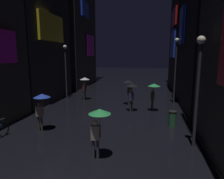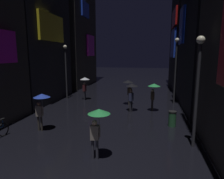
{
  "view_description": "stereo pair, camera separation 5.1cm",
  "coord_description": "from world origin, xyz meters",
  "px_view_note": "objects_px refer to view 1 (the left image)",
  "views": [
    {
      "loc": [
        2.91,
        -3.89,
        4.25
      ],
      "look_at": [
        0.0,
        11.28,
        1.51
      ],
      "focal_mm": 32.0,
      "sensor_mm": 36.0,
      "label": 1
    },
    {
      "loc": [
        2.96,
        -3.88,
        4.25
      ],
      "look_at": [
        0.0,
        11.28,
        1.51
      ],
      "focal_mm": 32.0,
      "sensor_mm": 36.0,
      "label": 2
    }
  ],
  "objects_px": {
    "pedestrian_midstreet_left_blue": "(41,102)",
    "streetlamp_left_far": "(66,65)",
    "streetlamp_right_near": "(198,79)",
    "pedestrian_far_right_black": "(132,90)",
    "pedestrian_midstreet_centre_green": "(98,120)",
    "pedestrian_foreground_left_green": "(154,89)",
    "pedestrian_near_crossing_clear": "(85,82)",
    "streetlamp_right_far": "(176,63)",
    "pedestrian_foreground_right_black": "(129,85)",
    "trash_bin": "(172,119)"
  },
  "relations": [
    {
      "from": "pedestrian_foreground_left_green",
      "to": "streetlamp_right_far",
      "type": "height_order",
      "value": "streetlamp_right_far"
    },
    {
      "from": "pedestrian_far_right_black",
      "to": "pedestrian_midstreet_centre_green",
      "type": "relative_size",
      "value": 1.0
    },
    {
      "from": "trash_bin",
      "to": "pedestrian_midstreet_centre_green",
      "type": "bearing_deg",
      "value": -126.82
    },
    {
      "from": "pedestrian_far_right_black",
      "to": "pedestrian_midstreet_left_blue",
      "type": "height_order",
      "value": "same"
    },
    {
      "from": "pedestrian_foreground_left_green",
      "to": "streetlamp_left_far",
      "type": "distance_m",
      "value": 8.84
    },
    {
      "from": "streetlamp_right_near",
      "to": "pedestrian_near_crossing_clear",
      "type": "bearing_deg",
      "value": 134.1
    },
    {
      "from": "pedestrian_midstreet_centre_green",
      "to": "streetlamp_right_near",
      "type": "bearing_deg",
      "value": 25.23
    },
    {
      "from": "streetlamp_right_near",
      "to": "pedestrian_midstreet_centre_green",
      "type": "bearing_deg",
      "value": -154.77
    },
    {
      "from": "pedestrian_midstreet_left_blue",
      "to": "pedestrian_near_crossing_clear",
      "type": "height_order",
      "value": "same"
    },
    {
      "from": "pedestrian_near_crossing_clear",
      "to": "pedestrian_foreground_left_green",
      "type": "bearing_deg",
      "value": -23.25
    },
    {
      "from": "pedestrian_near_crossing_clear",
      "to": "streetlamp_left_far",
      "type": "relative_size",
      "value": 0.42
    },
    {
      "from": "pedestrian_midstreet_centre_green",
      "to": "pedestrian_midstreet_left_blue",
      "type": "distance_m",
      "value": 4.54
    },
    {
      "from": "pedestrian_near_crossing_clear",
      "to": "streetlamp_left_far",
      "type": "xyz_separation_m",
      "value": [
        -1.92,
        0.23,
        1.55
      ]
    },
    {
      "from": "pedestrian_near_crossing_clear",
      "to": "streetlamp_right_near",
      "type": "relative_size",
      "value": 0.42
    },
    {
      "from": "streetlamp_right_near",
      "to": "pedestrian_midstreet_left_blue",
      "type": "bearing_deg",
      "value": 176.67
    },
    {
      "from": "pedestrian_far_right_black",
      "to": "streetlamp_left_far",
      "type": "height_order",
      "value": "streetlamp_left_far"
    },
    {
      "from": "pedestrian_midstreet_left_blue",
      "to": "pedestrian_near_crossing_clear",
      "type": "distance_m",
      "value": 7.87
    },
    {
      "from": "pedestrian_midstreet_centre_green",
      "to": "pedestrian_foreground_left_green",
      "type": "relative_size",
      "value": 1.0
    },
    {
      "from": "pedestrian_far_right_black",
      "to": "trash_bin",
      "type": "relative_size",
      "value": 2.28
    },
    {
      "from": "pedestrian_foreground_left_green",
      "to": "pedestrian_near_crossing_clear",
      "type": "relative_size",
      "value": 1.0
    },
    {
      "from": "pedestrian_foreground_right_black",
      "to": "streetlamp_right_near",
      "type": "distance_m",
      "value": 8.29
    },
    {
      "from": "pedestrian_midstreet_left_blue",
      "to": "streetlamp_right_near",
      "type": "distance_m",
      "value": 8.09
    },
    {
      "from": "pedestrian_midstreet_centre_green",
      "to": "pedestrian_foreground_right_black",
      "type": "relative_size",
      "value": 1.0
    },
    {
      "from": "pedestrian_midstreet_left_blue",
      "to": "streetlamp_left_far",
      "type": "distance_m",
      "value": 8.51
    },
    {
      "from": "pedestrian_midstreet_left_blue",
      "to": "pedestrian_near_crossing_clear",
      "type": "relative_size",
      "value": 1.0
    },
    {
      "from": "pedestrian_near_crossing_clear",
      "to": "pedestrian_midstreet_centre_green",
      "type": "bearing_deg",
      "value": -68.62
    },
    {
      "from": "streetlamp_left_far",
      "to": "streetlamp_right_far",
      "type": "bearing_deg",
      "value": -1.0
    },
    {
      "from": "pedestrian_foreground_left_green",
      "to": "streetlamp_right_near",
      "type": "distance_m",
      "value": 6.11
    },
    {
      "from": "pedestrian_far_right_black",
      "to": "pedestrian_foreground_right_black",
      "type": "distance_m",
      "value": 2.01
    },
    {
      "from": "pedestrian_foreground_right_black",
      "to": "pedestrian_foreground_left_green",
      "type": "xyz_separation_m",
      "value": [
        2.04,
        -1.55,
        0.0
      ]
    },
    {
      "from": "pedestrian_near_crossing_clear",
      "to": "streetlamp_right_far",
      "type": "xyz_separation_m",
      "value": [
        8.08,
        0.06,
        1.81
      ]
    },
    {
      "from": "pedestrian_foreground_right_black",
      "to": "pedestrian_near_crossing_clear",
      "type": "bearing_deg",
      "value": 164.85
    },
    {
      "from": "streetlamp_right_far",
      "to": "streetlamp_right_near",
      "type": "bearing_deg",
      "value": -90.0
    },
    {
      "from": "streetlamp_right_far",
      "to": "pedestrian_foreground_right_black",
      "type": "bearing_deg",
      "value": -162.55
    },
    {
      "from": "pedestrian_foreground_left_green",
      "to": "pedestrian_midstreet_centre_green",
      "type": "bearing_deg",
      "value": -106.68
    },
    {
      "from": "pedestrian_midstreet_left_blue",
      "to": "streetlamp_left_far",
      "type": "xyz_separation_m",
      "value": [
        -2.07,
        8.1,
        1.55
      ]
    },
    {
      "from": "pedestrian_foreground_left_green",
      "to": "trash_bin",
      "type": "xyz_separation_m",
      "value": [
        1.1,
        -3.06,
        -1.2
      ]
    },
    {
      "from": "streetlamp_left_far",
      "to": "streetlamp_right_far",
      "type": "xyz_separation_m",
      "value": [
        10.0,
        -0.17,
        0.26
      ]
    },
    {
      "from": "pedestrian_near_crossing_clear",
      "to": "trash_bin",
      "type": "xyz_separation_m",
      "value": [
        7.38,
        -5.76,
        -1.2
      ]
    },
    {
      "from": "pedestrian_far_right_black",
      "to": "pedestrian_foreground_right_black",
      "type": "bearing_deg",
      "value": 102.88
    },
    {
      "from": "pedestrian_midstreet_left_blue",
      "to": "streetlamp_right_far",
      "type": "xyz_separation_m",
      "value": [
        7.93,
        7.93,
        1.81
      ]
    },
    {
      "from": "pedestrian_midstreet_centre_green",
      "to": "pedestrian_near_crossing_clear",
      "type": "height_order",
      "value": "same"
    },
    {
      "from": "pedestrian_far_right_black",
      "to": "streetlamp_left_far",
      "type": "bearing_deg",
      "value": 153.18
    },
    {
      "from": "pedestrian_foreground_left_green",
      "to": "pedestrian_near_crossing_clear",
      "type": "bearing_deg",
      "value": 156.75
    },
    {
      "from": "pedestrian_midstreet_centre_green",
      "to": "pedestrian_foreground_right_black",
      "type": "distance_m",
      "value": 9.11
    },
    {
      "from": "pedestrian_midstreet_centre_green",
      "to": "pedestrian_foreground_right_black",
      "type": "height_order",
      "value": "same"
    },
    {
      "from": "streetlamp_left_far",
      "to": "pedestrian_midstreet_left_blue",
      "type": "bearing_deg",
      "value": -75.69
    },
    {
      "from": "pedestrian_far_right_black",
      "to": "pedestrian_foreground_right_black",
      "type": "xyz_separation_m",
      "value": [
        -0.45,
        1.96,
        0.0
      ]
    },
    {
      "from": "streetlamp_right_near",
      "to": "streetlamp_left_far",
      "type": "bearing_deg",
      "value": 139.41
    },
    {
      "from": "pedestrian_foreground_left_green",
      "to": "streetlamp_left_far",
      "type": "height_order",
      "value": "streetlamp_left_far"
    }
  ]
}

